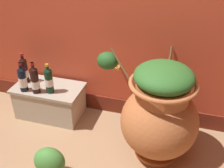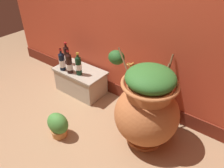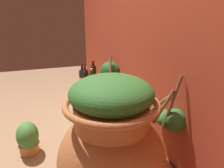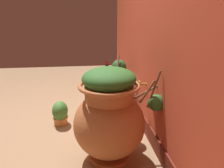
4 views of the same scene
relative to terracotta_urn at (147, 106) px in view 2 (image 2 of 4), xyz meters
The scene contains 9 objects.
ground_plane 0.94m from the terracotta_urn, 128.57° to the right, with size 7.00×7.00×0.00m, color #9E7A56.
back_wall 1.14m from the terracotta_urn, 132.83° to the left, with size 4.40×0.33×2.60m.
terracotta_urn is the anchor object (origin of this frame).
stone_ledge 1.21m from the terracotta_urn, 169.17° to the left, with size 0.70×0.39×0.35m.
wine_bottle_left 1.10m from the terracotta_urn, behind, with size 0.08×0.08×0.31m.
wine_bottle_middle 1.45m from the terracotta_urn, 169.97° to the left, with size 0.07×0.07×0.32m.
wine_bottle_right 1.22m from the terracotta_urn, behind, with size 0.08×0.08×0.32m.
wine_bottle_back 1.36m from the terracotta_urn, behind, with size 0.08×0.08×0.31m.
potted_shrub 0.98m from the terracotta_urn, 144.79° to the right, with size 0.26×0.19×0.30m.
Camera 2 is at (1.24, -0.91, 1.84)m, focal length 34.90 mm.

